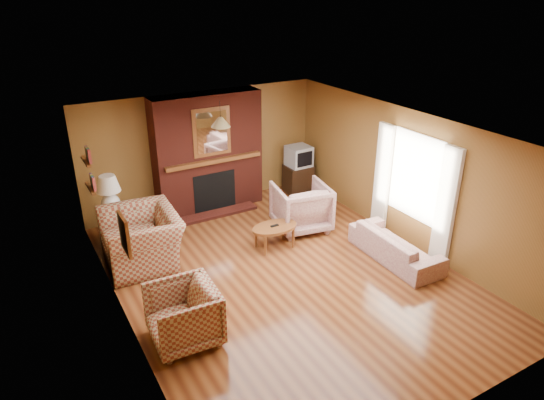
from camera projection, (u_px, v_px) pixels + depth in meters
floor at (285, 275)px, 7.84m from camera, size 6.50×6.50×0.00m
ceiling at (287, 132)px, 6.86m from camera, size 6.50×6.50×0.00m
wall_back at (203, 150)px, 9.92m from camera, size 6.50×0.00×6.50m
wall_front at (457, 330)px, 4.78m from camera, size 6.50×0.00×6.50m
wall_left at (119, 249)px, 6.22m from camera, size 0.00×6.50×6.50m
wall_right at (407, 178)px, 8.49m from camera, size 0.00×6.50×6.50m
fireplace at (208, 154)px, 9.72m from camera, size 2.20×0.82×2.40m
window_right at (413, 186)px, 8.34m from camera, size 0.10×1.85×2.00m
bookshelf at (89, 169)px, 7.55m from camera, size 0.09×0.55×0.71m
botanical_print at (125, 234)px, 5.85m from camera, size 0.05×0.40×0.50m
pendant_light at (221, 122)px, 8.84m from camera, size 0.36×0.36×0.48m
plaid_loveseat at (142, 238)px, 8.05m from camera, size 1.27×1.44×0.89m
plaid_armchair at (183, 315)px, 6.26m from camera, size 0.92×0.89×0.80m
floral_sofa at (396, 245)px, 8.21m from camera, size 0.74×1.77×0.51m
floral_armchair at (301, 207)px, 9.16m from camera, size 1.13×1.15×0.90m
coffee_table at (275, 229)px, 8.52m from camera, size 0.84×0.52×0.44m
side_table at (114, 227)px, 8.70m from camera, size 0.47×0.47×0.62m
table_lamp at (109, 192)px, 8.41m from camera, size 0.41×0.41×0.68m
tv_stand at (298, 179)px, 10.86m from camera, size 0.60×0.55×0.62m
crt_tv at (299, 156)px, 10.64m from camera, size 0.50×0.50×0.45m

